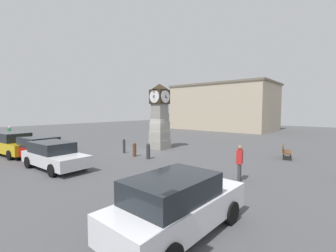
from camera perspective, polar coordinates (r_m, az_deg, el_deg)
The scene contains 14 objects.
ground_plane at distance 17.87m, azimuth -5.38°, elevation -6.37°, with size 78.04×78.04×0.00m, color #4C4C4F.
clock_tower at distance 18.62m, azimuth -2.14°, elevation 2.29°, with size 1.69×1.72×5.39m.
bollard_near_tower at distance 14.98m, azimuth -5.06°, elevation -6.34°, with size 0.26×0.26×1.04m.
bollard_mid_row at distance 15.90m, azimuth -8.52°, elevation -5.89°, with size 0.25×0.25×0.97m.
bollard_far_row at distance 17.26m, azimuth -11.10°, elevation -4.97°, with size 0.20×0.20×1.07m.
car_navy_sedan at distance 19.42m, azimuth -34.47°, elevation -3.79°, with size 4.52×2.22×1.63m.
car_near_tower at distance 16.78m, azimuth -29.66°, elevation -4.95°, with size 4.17×2.31×1.49m.
car_by_building at distance 13.97m, azimuth -26.92°, elevation -6.61°, with size 4.56×2.00×1.47m.
car_far_lot at distance 6.18m, azimuth 2.47°, elevation -19.13°, with size 1.93×4.33×1.58m.
bench at distance 16.95m, azimuth 27.69°, elevation -5.59°, with size 0.84×1.67×0.90m.
pedestrian_near_bench at distance 27.38m, azimuth -35.28°, elevation -1.51°, with size 0.46×0.39×1.63m.
pedestrian_crossing_lot at distance 10.78m, azimuth 17.73°, elevation -8.40°, with size 0.32×0.44×1.65m.
street_lamp_far_side at distance 35.34m, azimuth -4.30°, elevation 4.00°, with size 0.50×0.24×5.43m.
warehouse_blue_far at distance 39.17m, azimuth 13.95°, elevation 4.69°, with size 16.16×9.97×7.46m.
Camera 1 is at (12.46, -12.40, 3.23)m, focal length 24.00 mm.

